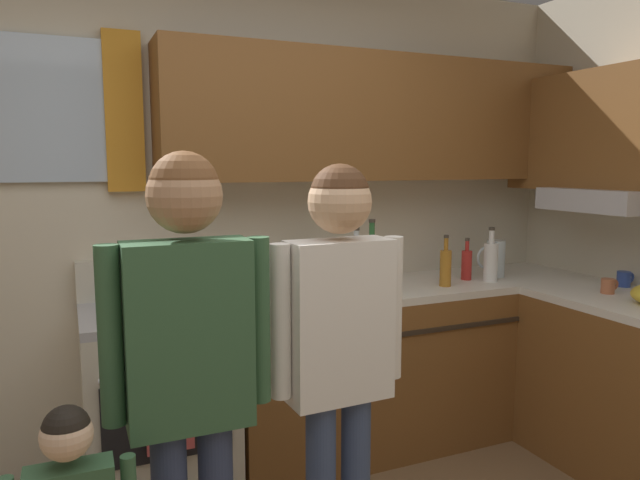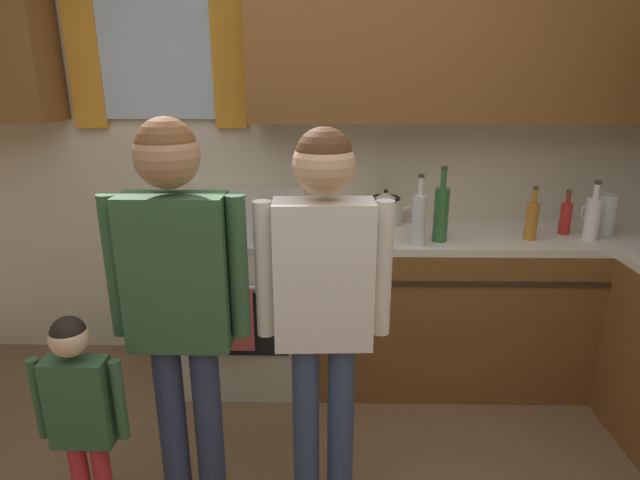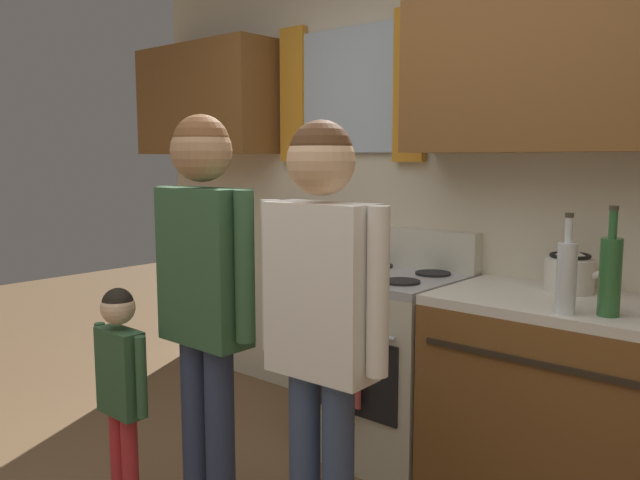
{
  "view_description": "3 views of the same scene",
  "coord_description": "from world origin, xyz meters",
  "px_view_note": "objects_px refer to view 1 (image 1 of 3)",
  "views": [
    {
      "loc": [
        -0.59,
        -1.23,
        1.58
      ],
      "look_at": [
        0.29,
        0.79,
        1.29
      ],
      "focal_mm": 32.74,
      "sensor_mm": 36.0,
      "label": 1
    },
    {
      "loc": [
        0.25,
        -1.24,
        1.75
      ],
      "look_at": [
        0.22,
        0.67,
        1.13
      ],
      "focal_mm": 29.35,
      "sensor_mm": 36.0,
      "label": 2
    },
    {
      "loc": [
        1.52,
        -0.99,
        1.46
      ],
      "look_at": [
        0.1,
        0.65,
        1.18
      ],
      "focal_mm": 36.02,
      "sensor_mm": 36.0,
      "label": 3
    }
  ],
  "objects_px": {
    "stove_oven": "(158,396)",
    "water_pitcher": "(495,258)",
    "bottle_tall_clear": "(356,272)",
    "adult_holding_child": "(189,355)",
    "adult_in_plaid": "(339,337)",
    "bottle_wine_green": "(372,266)",
    "bottle_sauce_red": "(467,264)",
    "stovetop_kettle": "(303,270)",
    "bottle_oil_amber": "(446,267)",
    "bottle_milk_white": "(491,261)",
    "mug_cobalt_blue": "(624,279)",
    "cup_terracotta": "(609,286)"
  },
  "relations": [
    {
      "from": "adult_in_plaid",
      "to": "cup_terracotta",
      "type": "bearing_deg",
      "value": 13.25
    },
    {
      "from": "bottle_milk_white",
      "to": "stovetop_kettle",
      "type": "height_order",
      "value": "bottle_milk_white"
    },
    {
      "from": "stove_oven",
      "to": "adult_holding_child",
      "type": "relative_size",
      "value": 0.68
    },
    {
      "from": "bottle_sauce_red",
      "to": "adult_holding_child",
      "type": "distance_m",
      "value": 2.1
    },
    {
      "from": "cup_terracotta",
      "to": "mug_cobalt_blue",
      "type": "bearing_deg",
      "value": 21.33
    },
    {
      "from": "bottle_tall_clear",
      "to": "bottle_sauce_red",
      "type": "xyz_separation_m",
      "value": [
        0.83,
        0.21,
        -0.05
      ]
    },
    {
      "from": "bottle_wine_green",
      "to": "adult_in_plaid",
      "type": "bearing_deg",
      "value": -124.42
    },
    {
      "from": "water_pitcher",
      "to": "bottle_oil_amber",
      "type": "bearing_deg",
      "value": -165.77
    },
    {
      "from": "bottle_wine_green",
      "to": "mug_cobalt_blue",
      "type": "height_order",
      "value": "bottle_wine_green"
    },
    {
      "from": "bottle_milk_white",
      "to": "water_pitcher",
      "type": "xyz_separation_m",
      "value": [
        0.11,
        0.1,
        -0.01
      ]
    },
    {
      "from": "stove_oven",
      "to": "water_pitcher",
      "type": "relative_size",
      "value": 5.0
    },
    {
      "from": "bottle_sauce_red",
      "to": "water_pitcher",
      "type": "height_order",
      "value": "bottle_sauce_red"
    },
    {
      "from": "bottle_tall_clear",
      "to": "adult_in_plaid",
      "type": "bearing_deg",
      "value": -120.57
    },
    {
      "from": "stovetop_kettle",
      "to": "adult_holding_child",
      "type": "distance_m",
      "value": 1.51
    },
    {
      "from": "stove_oven",
      "to": "adult_holding_child",
      "type": "xyz_separation_m",
      "value": [
        -0.05,
        -1.09,
        0.55
      ]
    },
    {
      "from": "bottle_milk_white",
      "to": "stovetop_kettle",
      "type": "distance_m",
      "value": 1.09
    },
    {
      "from": "bottle_wine_green",
      "to": "mug_cobalt_blue",
      "type": "distance_m",
      "value": 1.44
    },
    {
      "from": "bottle_wine_green",
      "to": "adult_holding_child",
      "type": "relative_size",
      "value": 0.24
    },
    {
      "from": "bottle_oil_amber",
      "to": "bottle_sauce_red",
      "type": "height_order",
      "value": "bottle_oil_amber"
    },
    {
      "from": "stovetop_kettle",
      "to": "water_pitcher",
      "type": "bearing_deg",
      "value": -8.57
    },
    {
      "from": "mug_cobalt_blue",
      "to": "bottle_sauce_red",
      "type": "bearing_deg",
      "value": 143.2
    },
    {
      "from": "bottle_sauce_red",
      "to": "adult_in_plaid",
      "type": "distance_m",
      "value": 1.65
    },
    {
      "from": "water_pitcher",
      "to": "adult_in_plaid",
      "type": "xyz_separation_m",
      "value": [
        -1.51,
        -1.02,
        -0.02
      ]
    },
    {
      "from": "bottle_milk_white",
      "to": "water_pitcher",
      "type": "relative_size",
      "value": 1.42
    },
    {
      "from": "bottle_wine_green",
      "to": "bottle_tall_clear",
      "type": "relative_size",
      "value": 1.07
    },
    {
      "from": "bottle_wine_green",
      "to": "water_pitcher",
      "type": "relative_size",
      "value": 1.79
    },
    {
      "from": "bottle_milk_white",
      "to": "bottle_sauce_red",
      "type": "relative_size",
      "value": 1.27
    },
    {
      "from": "bottle_milk_white",
      "to": "cup_terracotta",
      "type": "distance_m",
      "value": 0.62
    },
    {
      "from": "bottle_oil_amber",
      "to": "adult_in_plaid",
      "type": "xyz_separation_m",
      "value": [
        -1.08,
        -0.91,
        -0.02
      ]
    },
    {
      "from": "bottle_milk_white",
      "to": "mug_cobalt_blue",
      "type": "relative_size",
      "value": 2.73
    },
    {
      "from": "bottle_sauce_red",
      "to": "adult_in_plaid",
      "type": "xyz_separation_m",
      "value": [
        -1.3,
        -1.01,
        -0.0
      ]
    },
    {
      "from": "cup_terracotta",
      "to": "adult_in_plaid",
      "type": "bearing_deg",
      "value": -166.75
    },
    {
      "from": "bottle_tall_clear",
      "to": "bottle_sauce_red",
      "type": "distance_m",
      "value": 0.86
    },
    {
      "from": "bottle_wine_green",
      "to": "adult_holding_child",
      "type": "bearing_deg",
      "value": -140.33
    },
    {
      "from": "bottle_wine_green",
      "to": "bottle_sauce_red",
      "type": "height_order",
      "value": "bottle_wine_green"
    },
    {
      "from": "bottle_sauce_red",
      "to": "stovetop_kettle",
      "type": "height_order",
      "value": "bottle_sauce_red"
    },
    {
      "from": "bottle_oil_amber",
      "to": "adult_holding_child",
      "type": "relative_size",
      "value": 0.18
    },
    {
      "from": "stove_oven",
      "to": "bottle_sauce_red",
      "type": "bearing_deg",
      "value": -1.03
    },
    {
      "from": "mug_cobalt_blue",
      "to": "water_pitcher",
      "type": "xyz_separation_m",
      "value": [
        -0.47,
        0.51,
        0.07
      ]
    },
    {
      "from": "bottle_milk_white",
      "to": "cup_terracotta",
      "type": "bearing_deg",
      "value": -54.48
    },
    {
      "from": "stove_oven",
      "to": "bottle_tall_clear",
      "type": "bearing_deg",
      "value": -14.4
    },
    {
      "from": "bottle_tall_clear",
      "to": "bottle_milk_white",
      "type": "height_order",
      "value": "bottle_tall_clear"
    },
    {
      "from": "stove_oven",
      "to": "bottle_wine_green",
      "type": "bearing_deg",
      "value": -8.91
    },
    {
      "from": "bottle_sauce_red",
      "to": "bottle_oil_amber",
      "type": "bearing_deg",
      "value": -155.11
    },
    {
      "from": "bottle_milk_white",
      "to": "mug_cobalt_blue",
      "type": "xyz_separation_m",
      "value": [
        0.58,
        -0.41,
        -0.08
      ]
    },
    {
      "from": "bottle_tall_clear",
      "to": "bottle_milk_white",
      "type": "relative_size",
      "value": 1.17
    },
    {
      "from": "bottle_wine_green",
      "to": "adult_holding_child",
      "type": "xyz_separation_m",
      "value": [
        -1.11,
        -0.92,
        -0.04
      ]
    },
    {
      "from": "water_pitcher",
      "to": "adult_in_plaid",
      "type": "distance_m",
      "value": 1.82
    },
    {
      "from": "bottle_sauce_red",
      "to": "cup_terracotta",
      "type": "bearing_deg",
      "value": -52.65
    },
    {
      "from": "stove_oven",
      "to": "stovetop_kettle",
      "type": "distance_m",
      "value": 0.98
    }
  ]
}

